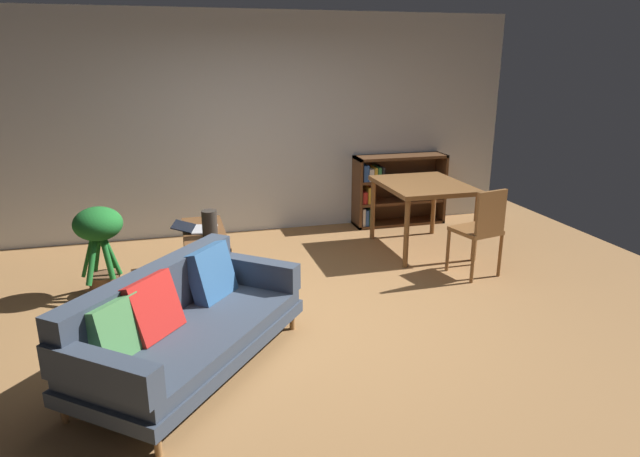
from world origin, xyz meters
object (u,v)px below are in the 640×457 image
at_px(media_console, 206,257).
at_px(fabric_couch, 181,322).
at_px(dining_table, 423,190).
at_px(dining_chair_near, 481,227).
at_px(open_laptop, 197,228).
at_px(desk_speaker, 210,224).
at_px(bookshelf, 393,189).
at_px(potted_floor_plant, 100,238).

bearing_deg(media_console, fabric_couch, -99.89).
bearing_deg(dining_table, fabric_couch, -144.95).
distance_m(media_console, dining_chair_near, 2.77).
bearing_deg(dining_table, open_laptop, -173.49).
relative_size(desk_speaker, bookshelf, 0.21).
distance_m(media_console, dining_table, 2.55).
relative_size(potted_floor_plant, dining_table, 0.76).
distance_m(open_laptop, dining_chair_near, 2.83).
relative_size(dining_chair_near, bookshelf, 0.75).
relative_size(fabric_couch, dining_chair_near, 2.11).
height_order(desk_speaker, dining_table, dining_table).
distance_m(open_laptop, dining_table, 2.57).
height_order(fabric_couch, open_laptop, fabric_couch).
bearing_deg(potted_floor_plant, bookshelf, 23.08).
xyz_separation_m(fabric_couch, dining_chair_near, (2.97, 1.01, 0.16)).
relative_size(potted_floor_plant, bookshelf, 0.69).
xyz_separation_m(media_console, open_laptop, (-0.06, 0.07, 0.28)).
height_order(media_console, open_laptop, open_laptop).
distance_m(desk_speaker, dining_chair_near, 2.69).
height_order(dining_chair_near, bookshelf, bookshelf).
xyz_separation_m(potted_floor_plant, dining_table, (3.44, 0.42, 0.14)).
bearing_deg(open_laptop, bookshelf, 27.54).
height_order(fabric_couch, potted_floor_plant, potted_floor_plant).
xyz_separation_m(media_console, bookshelf, (2.57, 1.44, 0.21)).
height_order(open_laptop, desk_speaker, desk_speaker).
bearing_deg(bookshelf, potted_floor_plant, -156.92).
relative_size(open_laptop, desk_speaker, 1.82).
height_order(media_console, dining_chair_near, dining_chair_near).
relative_size(fabric_couch, dining_table, 1.74).
height_order(media_console, desk_speaker, desk_speaker).
xyz_separation_m(open_laptop, bookshelf, (2.63, 1.37, -0.08)).
bearing_deg(dining_table, potted_floor_plant, -173.06).
bearing_deg(open_laptop, fabric_couch, -97.32).
bearing_deg(fabric_couch, dining_table, 35.05).
xyz_separation_m(fabric_couch, bookshelf, (2.84, 3.02, 0.11)).
height_order(open_laptop, potted_floor_plant, potted_floor_plant).
xyz_separation_m(open_laptop, desk_speaker, (0.11, -0.24, 0.11)).
bearing_deg(desk_speaker, bookshelf, 32.62).
height_order(open_laptop, dining_table, dining_table).
relative_size(fabric_couch, open_laptop, 4.16).
bearing_deg(fabric_couch, desk_speaker, 77.13).
bearing_deg(desk_speaker, fabric_couch, -102.87).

